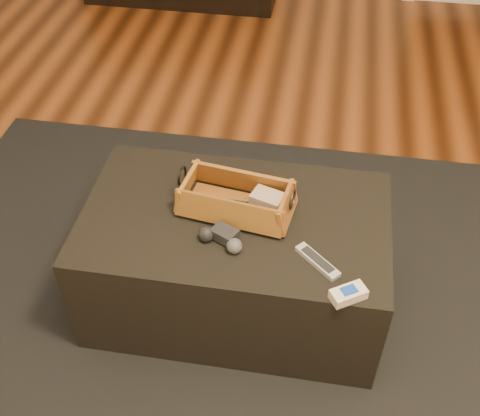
% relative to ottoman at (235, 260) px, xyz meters
% --- Properties ---
extents(floor, '(5.00, 5.50, 0.01)m').
position_rel_ottoman_xyz_m(floor, '(-0.12, -0.00, -0.23)').
color(floor, brown).
rests_on(floor, ground).
extents(area_rug, '(2.60, 2.00, 0.01)m').
position_rel_ottoman_xyz_m(area_rug, '(0.00, -0.05, -0.22)').
color(area_rug, black).
rests_on(area_rug, floor).
extents(ottoman, '(1.00, 0.60, 0.42)m').
position_rel_ottoman_xyz_m(ottoman, '(0.00, 0.00, 0.00)').
color(ottoman, black).
rests_on(ottoman, area_rug).
extents(tv_remote, '(0.20, 0.05, 0.02)m').
position_rel_ottoman_xyz_m(tv_remote, '(-0.02, 0.02, 0.23)').
color(tv_remote, black).
rests_on(tv_remote, wicker_basket).
extents(cloth_bundle, '(0.12, 0.10, 0.06)m').
position_rel_ottoman_xyz_m(cloth_bundle, '(0.10, 0.05, 0.25)').
color(cloth_bundle, '#C8AC8B').
rests_on(cloth_bundle, wicker_basket).
extents(wicker_basket, '(0.39, 0.24, 0.13)m').
position_rel_ottoman_xyz_m(wicker_basket, '(-0.00, 0.03, 0.25)').
color(wicker_basket, '#A15B24').
rests_on(wicker_basket, ottoman).
extents(game_controller, '(0.16, 0.12, 0.05)m').
position_rel_ottoman_xyz_m(game_controller, '(-0.02, -0.12, 0.23)').
color(game_controller, black).
rests_on(game_controller, ottoman).
extents(silver_remote, '(0.14, 0.14, 0.02)m').
position_rel_ottoman_xyz_m(silver_remote, '(0.28, -0.16, 0.22)').
color(silver_remote, '#B6B9BE').
rests_on(silver_remote, ottoman).
extents(cream_gadget, '(0.11, 0.10, 0.04)m').
position_rel_ottoman_xyz_m(cream_gadget, '(0.37, -0.27, 0.23)').
color(cream_gadget, beige).
rests_on(cream_gadget, ottoman).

